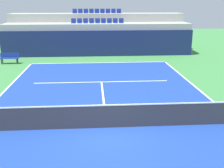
% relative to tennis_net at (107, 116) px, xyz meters
% --- Properties ---
extents(ground_plane, '(80.00, 80.00, 0.00)m').
position_rel_tennis_net_xyz_m(ground_plane, '(0.00, 0.00, -0.51)').
color(ground_plane, '#387A3D').
extents(court_surface, '(11.00, 24.00, 0.01)m').
position_rel_tennis_net_xyz_m(court_surface, '(0.00, 0.00, -0.50)').
color(court_surface, navy).
rests_on(court_surface, ground_plane).
extents(baseline_far, '(11.00, 0.10, 0.00)m').
position_rel_tennis_net_xyz_m(baseline_far, '(0.00, 11.95, -0.50)').
color(baseline_far, white).
rests_on(baseline_far, court_surface).
extents(service_line_far, '(8.26, 0.10, 0.00)m').
position_rel_tennis_net_xyz_m(service_line_far, '(0.00, 6.40, -0.50)').
color(service_line_far, white).
rests_on(service_line_far, court_surface).
extents(centre_service_line, '(0.10, 6.40, 0.00)m').
position_rel_tennis_net_xyz_m(centre_service_line, '(0.00, 3.20, -0.50)').
color(centre_service_line, white).
rests_on(centre_service_line, court_surface).
extents(back_wall, '(17.27, 0.30, 2.31)m').
position_rel_tennis_net_xyz_m(back_wall, '(0.00, 14.84, 0.65)').
color(back_wall, navy).
rests_on(back_wall, ground_plane).
extents(stands_tier_lower, '(17.27, 2.40, 2.86)m').
position_rel_tennis_net_xyz_m(stands_tier_lower, '(0.00, 16.19, 0.92)').
color(stands_tier_lower, '#9E9E99').
rests_on(stands_tier_lower, ground_plane).
extents(stands_tier_upper, '(17.27, 2.40, 3.66)m').
position_rel_tennis_net_xyz_m(stands_tier_upper, '(0.00, 18.59, 1.32)').
color(stands_tier_upper, '#9E9E99').
rests_on(stands_tier_upper, ground_plane).
extents(seating_row_lower, '(4.91, 0.44, 0.44)m').
position_rel_tennis_net_xyz_m(seating_row_lower, '(0.00, 16.29, 2.47)').
color(seating_row_lower, navy).
rests_on(seating_row_lower, stands_tier_lower).
extents(seating_row_upper, '(4.91, 0.44, 0.44)m').
position_rel_tennis_net_xyz_m(seating_row_upper, '(0.00, 18.69, 3.28)').
color(seating_row_upper, navy).
rests_on(seating_row_upper, stands_tier_upper).
extents(tennis_net, '(11.08, 0.08, 1.07)m').
position_rel_tennis_net_xyz_m(tennis_net, '(0.00, 0.00, 0.00)').
color(tennis_net, black).
rests_on(tennis_net, court_surface).
extents(player_bench, '(1.50, 0.40, 0.85)m').
position_rel_tennis_net_xyz_m(player_bench, '(-7.18, 12.23, -0.00)').
color(player_bench, navy).
rests_on(player_bench, ground_plane).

